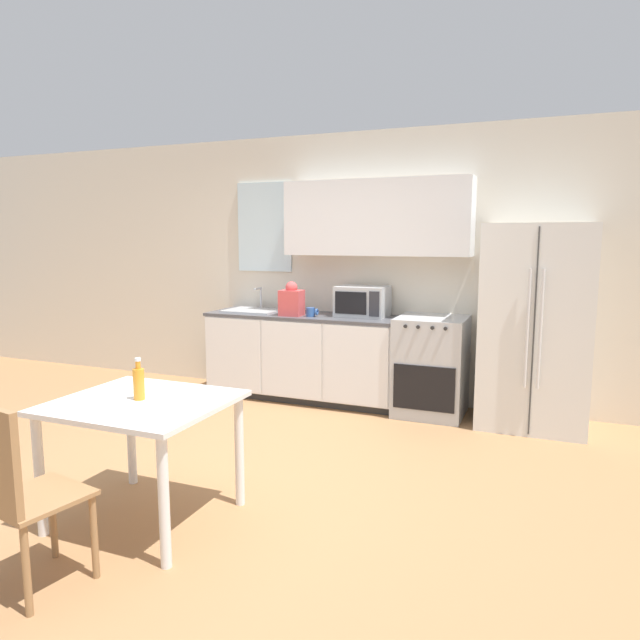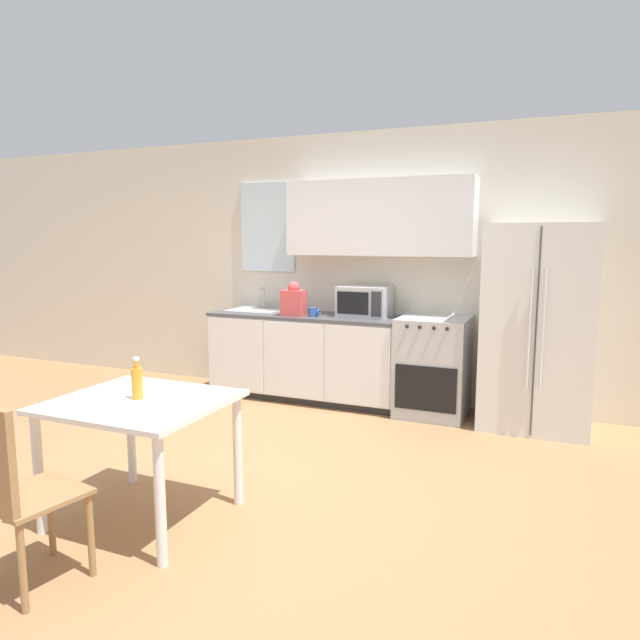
% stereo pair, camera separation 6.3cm
% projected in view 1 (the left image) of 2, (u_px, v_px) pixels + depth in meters
% --- Properties ---
extents(ground_plane, '(12.00, 12.00, 0.00)m').
position_uv_depth(ground_plane, '(242.00, 477.00, 3.97)').
color(ground_plane, '#9E7047').
extents(wall_back, '(12.00, 0.38, 2.70)m').
position_uv_depth(wall_back, '(355.00, 258.00, 5.82)').
color(wall_back, beige).
rests_on(wall_back, ground_plane).
extents(kitchen_counter, '(2.00, 0.63, 0.88)m').
position_uv_depth(kitchen_counter, '(304.00, 356.00, 5.86)').
color(kitchen_counter, '#333333').
rests_on(kitchen_counter, ground_plane).
extents(oven_range, '(0.63, 0.66, 0.92)m').
position_uv_depth(oven_range, '(431.00, 366.00, 5.35)').
color(oven_range, '#B7BABC').
rests_on(oven_range, ground_plane).
extents(refrigerator, '(0.90, 0.72, 1.77)m').
position_uv_depth(refrigerator, '(535.00, 327.00, 4.94)').
color(refrigerator, silver).
rests_on(refrigerator, ground_plane).
extents(kitchen_sink, '(0.56, 0.44, 0.24)m').
position_uv_depth(kitchen_sink, '(253.00, 310.00, 6.02)').
color(kitchen_sink, '#B7BABC').
rests_on(kitchen_sink, kitchen_counter).
extents(microwave, '(0.49, 0.39, 0.30)m').
position_uv_depth(microwave, '(363.00, 301.00, 5.63)').
color(microwave, '#B7BABC').
rests_on(microwave, kitchen_counter).
extents(coffee_mug, '(0.12, 0.09, 0.09)m').
position_uv_depth(coffee_mug, '(311.00, 312.00, 5.62)').
color(coffee_mug, '#335999').
rests_on(coffee_mug, kitchen_counter).
extents(grocery_bag_0, '(0.23, 0.19, 0.34)m').
position_uv_depth(grocery_bag_0, '(292.00, 301.00, 5.67)').
color(grocery_bag_0, '#D14C4C').
rests_on(grocery_bag_0, kitchen_counter).
extents(dining_table, '(0.96, 0.86, 0.73)m').
position_uv_depth(dining_table, '(143.00, 419.00, 3.29)').
color(dining_table, white).
rests_on(dining_table, ground_plane).
extents(dining_chair_near, '(0.47, 0.47, 0.93)m').
position_uv_depth(dining_chair_near, '(16.00, 486.00, 2.59)').
color(dining_chair_near, '#997047').
rests_on(dining_chair_near, ground_plane).
extents(drink_bottle, '(0.06, 0.06, 0.25)m').
position_uv_depth(drink_bottle, '(139.00, 383.00, 3.28)').
color(drink_bottle, orange).
rests_on(drink_bottle, dining_table).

